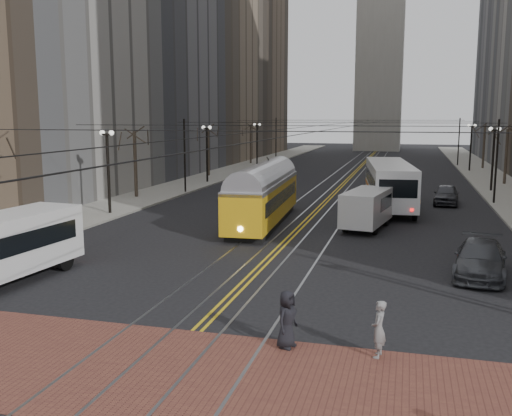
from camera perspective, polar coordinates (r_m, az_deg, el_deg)
The scene contains 18 objects.
ground at distance 19.63m, azimuth -4.91°, elevation -11.17°, with size 260.00×260.00×0.00m, color black.
sidewalk_left at distance 66.19m, azimuth -3.89°, elevation 3.29°, with size 5.00×140.00×0.15m, color gray.
sidewalk_right at distance 63.25m, azimuth 22.81°, elevation 2.32°, with size 5.00×140.00×0.15m, color gray.
crosswalk_band at distance 16.22m, azimuth -9.91°, elevation -15.78°, with size 25.00×6.00×0.01m, color brown.
streetcar_rails at distance 62.98m, azimuth 9.15°, elevation 2.83°, with size 4.80×130.00×0.02m, color gray.
centre_lines at distance 62.98m, azimuth 9.15°, elevation 2.83°, with size 0.42×130.00×0.01m, color gold.
building_left_mid at distance 71.58m, azimuth -12.12°, elevation 17.14°, with size 16.00×20.00×34.00m, color slate.
building_left_far at distance 108.89m, azimuth -2.19°, elevation 16.10°, with size 16.00×20.00×40.00m, color brown.
lamp_posts at distance 46.65m, azimuth 7.16°, elevation 4.15°, with size 27.60×57.20×5.60m.
street_trees at distance 53.07m, azimuth 8.13°, elevation 4.72°, with size 31.68×53.28×5.60m.
trolley_wires at distance 52.59m, azimuth 8.10°, elevation 5.75°, with size 25.96×120.00×6.60m.
streetcar at distance 36.37m, azimuth 0.78°, elevation 0.79°, with size 2.39×12.88×3.04m, color gold.
rear_bus at distance 43.84m, azimuth 13.16°, elevation 2.20°, with size 2.82×12.95×3.38m, color white.
cargo_van at distance 35.29m, azimuth 11.01°, elevation -0.19°, with size 2.06×5.36×2.37m, color #BCBCBC.
sedan_grey at distance 46.99m, azimuth 18.49°, elevation 1.29°, with size 1.82×4.52×1.54m, color #3C3D43.
sedan_parked at distance 26.46m, azimuth 21.51°, elevation -4.75°, with size 2.08×5.11×1.48m, color #3C3E43.
pedestrian_a at distance 17.18m, azimuth 3.10°, elevation -11.03°, with size 0.85×0.56×1.75m, color black.
pedestrian_b at distance 16.89m, azimuth 12.17°, elevation -11.74°, with size 0.61×0.40×1.66m, color gray.
Camera 1 is at (6.34, -17.29, 6.80)m, focal length 40.00 mm.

